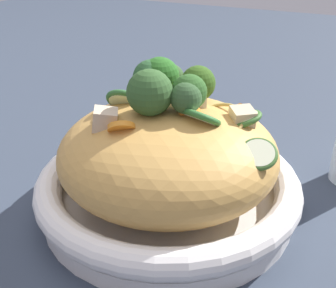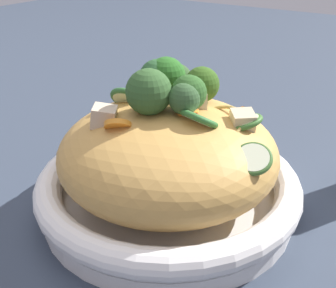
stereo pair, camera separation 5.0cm
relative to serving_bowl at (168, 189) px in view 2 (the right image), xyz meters
The scene contains 7 objects.
ground_plane 0.03m from the serving_bowl, ahead, with size 3.00×3.00×0.00m, color #323B4B.
serving_bowl is the anchor object (origin of this frame).
noodle_heap 0.05m from the serving_bowl, 79.87° to the left, with size 0.26×0.26×0.12m.
broccoli_florets 0.13m from the serving_bowl, 60.54° to the right, with size 0.12×0.16×0.07m.
carrot_coins 0.10m from the serving_bowl, 142.68° to the left, with size 0.12×0.14×0.03m.
zucchini_slices 0.10m from the serving_bowl, 169.73° to the right, with size 0.22×0.10×0.05m.
chicken_chunks 0.11m from the serving_bowl, behind, with size 0.16×0.12×0.04m.
Camera 2 is at (-0.25, 0.37, 0.32)m, focal length 45.69 mm.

